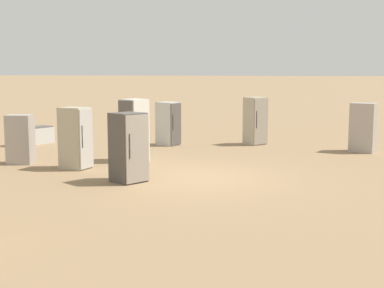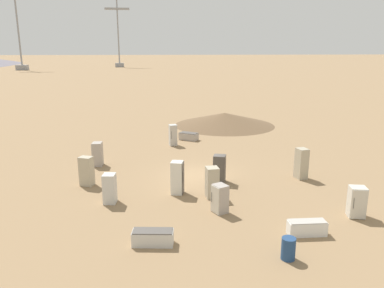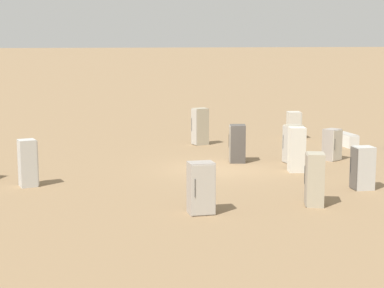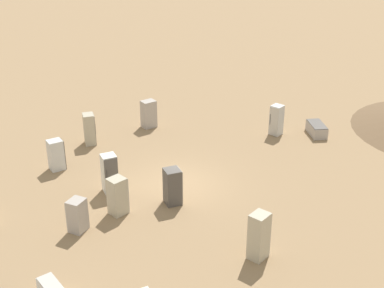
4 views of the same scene
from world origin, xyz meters
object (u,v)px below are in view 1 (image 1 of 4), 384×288
object	(u,v)px
discarded_fridge_2	(255,121)
discarded_fridge_11	(168,124)
discarded_fridge_12	(21,139)
discarded_fridge_4	(363,128)
discarded_fridge_5	(31,136)
discarded_fridge_10	(134,130)
discarded_fridge_3	(129,148)
discarded_fridge_8	(75,138)

from	to	relation	value
discarded_fridge_2	discarded_fridge_11	distance (m)	3.22
discarded_fridge_2	discarded_fridge_11	size ratio (longest dim) A/B	1.11
discarded_fridge_11	discarded_fridge_12	size ratio (longest dim) A/B	1.10
discarded_fridge_4	discarded_fridge_5	bearing A→B (deg)	-158.47
discarded_fridge_12	discarded_fridge_2	bearing A→B (deg)	31.74
discarded_fridge_11	discarded_fridge_12	world-z (taller)	discarded_fridge_11
discarded_fridge_10	discarded_fridge_12	bearing A→B (deg)	49.36
discarded_fridge_2	discarded_fridge_10	distance (m)	5.55
discarded_fridge_4	discarded_fridge_10	size ratio (longest dim) A/B	0.88
discarded_fridge_5	discarded_fridge_11	world-z (taller)	discarded_fridge_11
discarded_fridge_2	discarded_fridge_3	distance (m)	7.88
discarded_fridge_3	discarded_fridge_10	bearing A→B (deg)	-131.25
discarded_fridge_3	discarded_fridge_11	size ratio (longest dim) A/B	1.07
discarded_fridge_4	discarded_fridge_10	xyz separation A→B (m)	(5.12, -5.75, 0.11)
discarded_fridge_4	discarded_fridge_3	bearing A→B (deg)	-114.74
discarded_fridge_3	discarded_fridge_12	xyz separation A→B (m)	(-0.76, -4.31, -0.13)
discarded_fridge_2	discarded_fridge_3	world-z (taller)	discarded_fridge_2
discarded_fridge_4	discarded_fridge_2	bearing A→B (deg)	-178.23
discarded_fridge_2	discarded_fridge_12	world-z (taller)	discarded_fridge_2
discarded_fridge_5	discarded_fridge_12	world-z (taller)	discarded_fridge_12
discarded_fridge_3	discarded_fridge_5	size ratio (longest dim) A/B	0.96
discarded_fridge_5	discarded_fridge_8	xyz separation A→B (m)	(3.23, 4.81, 0.53)
discarded_fridge_10	discarded_fridge_11	xyz separation A→B (m)	(-3.60, -0.90, -0.14)
discarded_fridge_8	discarded_fridge_12	bearing A→B (deg)	-93.32
discarded_fridge_8	discarded_fridge_11	size ratio (longest dim) A/B	1.08
discarded_fridge_3	discarded_fridge_5	distance (m)	8.22
discarded_fridge_8	discarded_fridge_10	xyz separation A→B (m)	(-1.83, 0.71, 0.08)
discarded_fridge_10	discarded_fridge_11	distance (m)	3.72
discarded_fridge_2	discarded_fridge_8	xyz separation A→B (m)	(7.05, -2.59, -0.03)
discarded_fridge_11	discarded_fridge_12	distance (m)	5.79
discarded_fridge_3	discarded_fridge_11	world-z (taller)	discarded_fridge_3
discarded_fridge_10	discarded_fridge_12	size ratio (longest dim) A/B	1.30
discarded_fridge_4	discarded_fridge_11	bearing A→B (deg)	-163.87
discarded_fridge_5	discarded_fridge_8	world-z (taller)	discarded_fridge_8
discarded_fridge_10	discarded_fridge_12	world-z (taller)	discarded_fridge_10
discarded_fridge_2	discarded_fridge_3	xyz separation A→B (m)	(7.88, -0.27, -0.03)
discarded_fridge_8	discarded_fridge_12	xyz separation A→B (m)	(0.07, -1.99, -0.13)
discarded_fridge_8	discarded_fridge_10	bearing A→B (deg)	153.30
discarded_fridge_3	discarded_fridge_10	xyz separation A→B (m)	(-2.66, -1.61, 0.09)
discarded_fridge_4	discarded_fridge_12	world-z (taller)	discarded_fridge_4
discarded_fridge_3	discarded_fridge_12	bearing A→B (deg)	-82.44
discarded_fridge_3	discarded_fridge_10	world-z (taller)	discarded_fridge_10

